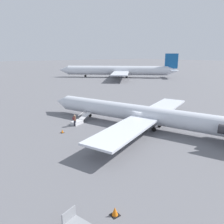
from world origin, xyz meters
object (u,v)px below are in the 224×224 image
object	(u,v)px
airplane_main	(145,114)
boarding_stairs	(79,121)
airplane_taxiing_distant	(119,70)
passenger	(75,120)

from	to	relation	value
airplane_main	boarding_stairs	xyz separation A→B (m)	(7.39, 6.87, -1.57)
airplane_taxiing_distant	boarding_stairs	size ratio (longest dim) A/B	10.44
airplane_main	airplane_taxiing_distant	world-z (taller)	airplane_taxiing_distant
boarding_stairs	passenger	world-z (taller)	passenger
boarding_stairs	airplane_main	bearing A→B (deg)	-68.02
airplane_main	passenger	world-z (taller)	airplane_main
airplane_main	boarding_stairs	world-z (taller)	airplane_main
airplane_main	boarding_stairs	bearing A→B (deg)	21.98
airplane_main	passenger	xyz separation A→B (m)	(6.60, 7.93, -0.93)
boarding_stairs	airplane_taxiing_distant	bearing A→B (deg)	24.70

